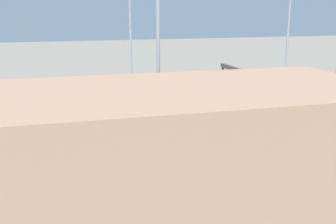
{
  "coord_description": "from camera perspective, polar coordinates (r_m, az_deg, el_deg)",
  "views": [
    {
      "loc": [
        19.22,
        66.76,
        20.41
      ],
      "look_at": [
        0.14,
        -1.03,
        2.5
      ],
      "focal_mm": 44.06,
      "sensor_mm": 36.0,
      "label": 1
    }
  ],
  "objects": [
    {
      "name": "track_bed_0",
      "position": [
        84.06,
        -2.03,
        0.25
      ],
      "size": [
        140.0,
        2.8,
        0.12
      ],
      "primitive_type": "cube",
      "color": "#3D3833",
      "rests_on": "ground_plane"
    },
    {
      "name": "train_on_track_0",
      "position": [
        83.45,
        -2.12,
        1.95
      ],
      "size": [
        119.8,
        3.0,
        5.0
      ],
      "color": "silver",
      "rests_on": "ground_plane"
    },
    {
      "name": "train_on_track_2",
      "position": [
        74.89,
        1.66,
        0.04
      ],
      "size": [
        119.8,
        3.06,
        3.8
      ],
      "color": "#B7BABF",
      "rests_on": "ground_plane"
    },
    {
      "name": "signal_gantry",
      "position": [
        76.52,
        11.88,
        4.29
      ],
      "size": [
        0.7,
        30.0,
        8.8
      ],
      "color": "#4C4742",
      "rests_on": "ground_plane"
    },
    {
      "name": "ground_plane",
      "position": [
        72.41,
        0.32,
        -2.1
      ],
      "size": [
        400.0,
        400.0,
        0.0
      ],
      "primitive_type": "plane",
      "color": "gray"
    },
    {
      "name": "train_on_track_5",
      "position": [
        59.57,
        1.11,
        -3.58
      ],
      "size": [
        10.0,
        3.0,
        5.0
      ],
      "color": "#D85914",
      "rests_on": "ground_plane"
    },
    {
      "name": "track_bed_1",
      "position": [
        79.36,
        -1.17,
        -0.59
      ],
      "size": [
        140.0,
        2.8,
        0.12
      ],
      "primitive_type": "cube",
      "color": "#4C443D",
      "rests_on": "ground_plane"
    },
    {
      "name": "light_mast_1",
      "position": [
        52.78,
        -1.37,
        9.17
      ],
      "size": [
        2.8,
        0.7,
        24.26
      ],
      "color": "#9EA0A5",
      "rests_on": "ground_plane"
    },
    {
      "name": "train_on_track_4",
      "position": [
        75.85,
        20.18,
        -0.2
      ],
      "size": [
        71.4,
        3.06,
        5.0
      ],
      "color": "#A8AAB2",
      "rests_on": "ground_plane"
    },
    {
      "name": "track_bed_4",
      "position": [
        65.54,
        2.14,
        -3.83
      ],
      "size": [
        140.0,
        2.8,
        0.12
      ],
      "primitive_type": "cube",
      "color": "#4C443D",
      "rests_on": "ground_plane"
    },
    {
      "name": "light_mast_2",
      "position": [
        84.37,
        -5.29,
        14.28
      ],
      "size": [
        2.8,
        0.7,
        33.09
      ],
      "color": "#9EA0A5",
      "rests_on": "ground_plane"
    },
    {
      "name": "train_on_track_1",
      "position": [
        86.48,
        12.54,
        1.74
      ],
      "size": [
        10.0,
        3.0,
        5.0
      ],
      "color": "gold",
      "rests_on": "ground_plane"
    },
    {
      "name": "train_on_track_3",
      "position": [
        69.75,
        1.5,
        -0.98
      ],
      "size": [
        114.8,
        3.0,
        4.4
      ],
      "color": "maroon",
      "rests_on": "ground_plane"
    },
    {
      "name": "track_bed_5",
      "position": [
        61.05,
        3.58,
        -5.23
      ],
      "size": [
        140.0,
        2.8,
        0.12
      ],
      "primitive_type": "cube",
      "color": "#3D3833",
      "rests_on": "ground_plane"
    },
    {
      "name": "light_mast_0",
      "position": [
        95.78,
        16.3,
        10.94
      ],
      "size": [
        2.8,
        0.7,
        24.36
      ],
      "color": "#9EA0A5",
      "rests_on": "ground_plane"
    },
    {
      "name": "maintenance_shed",
      "position": [
        39.15,
        1.39,
        -6.27
      ],
      "size": [
        38.95,
        18.38,
        13.35
      ],
      "primitive_type": "cube",
      "color": "tan",
      "rests_on": "ground_plane"
    },
    {
      "name": "track_bed_2",
      "position": [
        74.7,
        -0.2,
        -1.54
      ],
      "size": [
        140.0,
        2.8,
        0.12
      ],
      "primitive_type": "cube",
      "color": "#4C443D",
      "rests_on": "ground_plane"
    },
    {
      "name": "track_bed_3",
      "position": [
        70.09,
        0.89,
        -2.61
      ],
      "size": [
        140.0,
        2.8,
        0.12
      ],
      "primitive_type": "cube",
      "color": "#4C443D",
      "rests_on": "ground_plane"
    }
  ]
}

